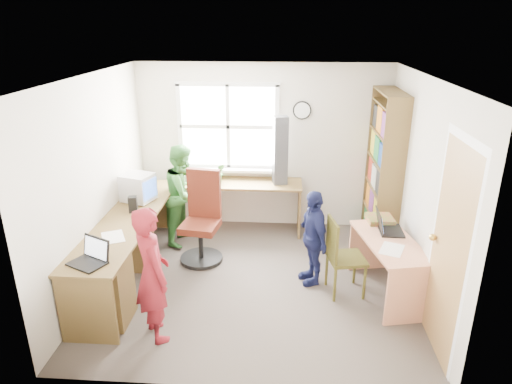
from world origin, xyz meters
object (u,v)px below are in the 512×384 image
swivel_chair (202,222)px  laptop_right (386,226)px  person_green (184,194)px  potted_plant (219,173)px  person_navy (313,237)px  right_desk (389,256)px  crt_monitor (138,188)px  person_red (152,274)px  bookshelf (383,174)px  laptop_left (91,257)px  cd_tower (280,151)px  wooden_chair (341,254)px  l_desk (137,255)px

swivel_chair → laptop_right: swivel_chair is taller
person_green → swivel_chair: bearing=-133.5°
potted_plant → person_navy: size_ratio=0.24×
right_desk → crt_monitor: crt_monitor is taller
swivel_chair → laptop_right: bearing=-3.0°
person_red → person_green: size_ratio=0.98×
bookshelf → laptop_right: size_ratio=5.80×
swivel_chair → laptop_left: (-0.79, -1.51, 0.30)m
laptop_right → person_green: 2.71m
cd_tower → potted_plant: bearing=167.6°
wooden_chair → laptop_left: bearing=-173.0°
right_desk → wooden_chair: 0.53m
wooden_chair → person_red: bearing=-165.8°
laptop_right → potted_plant: 2.49m
laptop_left → potted_plant: potted_plant is taller
right_desk → crt_monitor: size_ratio=2.80×
wooden_chair → laptop_left: 2.63m
right_desk → laptop_right: bearing=78.9°
l_desk → cd_tower: (1.57, 1.71, 0.78)m
cd_tower → potted_plant: cd_tower is taller
l_desk → person_navy: person_navy is taller
bookshelf → potted_plant: bearing=174.2°
cd_tower → person_green: bearing=-175.9°
cd_tower → laptop_right: bearing=-59.7°
crt_monitor → person_green: size_ratio=0.32×
right_desk → crt_monitor: bearing=154.1°
laptop_right → person_green: (-2.54, 0.94, -0.03)m
crt_monitor → person_navy: (2.21, -0.56, -0.36)m
right_desk → bookshelf: 1.44m
crt_monitor → cd_tower: (1.80, 0.80, 0.30)m
right_desk → potted_plant: size_ratio=4.58×
right_desk → person_red: person_red is taller
bookshelf → right_desk: bearing=-96.2°
l_desk → right_desk: l_desk is taller
laptop_left → person_navy: (2.18, 1.04, -0.23)m
person_red → right_desk: bearing=-103.7°
l_desk → bookshelf: bearing=26.4°
potted_plant → person_navy: (1.28, -1.35, -0.31)m
crt_monitor → laptop_right: (3.04, -0.53, -0.20)m
potted_plant → l_desk: bearing=-112.4°
laptop_right → laptop_left: bearing=110.5°
crt_monitor → person_navy: 2.31m
crt_monitor → person_green: person_green is taller
l_desk → wooden_chair: bearing=3.0°
bookshelf → person_navy: bearing=-131.0°
laptop_left → cd_tower: cd_tower is taller
l_desk → laptop_right: (2.81, 0.38, 0.27)m
crt_monitor → potted_plant: bearing=58.5°
right_desk → laptop_left: bearing=-176.4°
swivel_chair → person_navy: 1.47m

